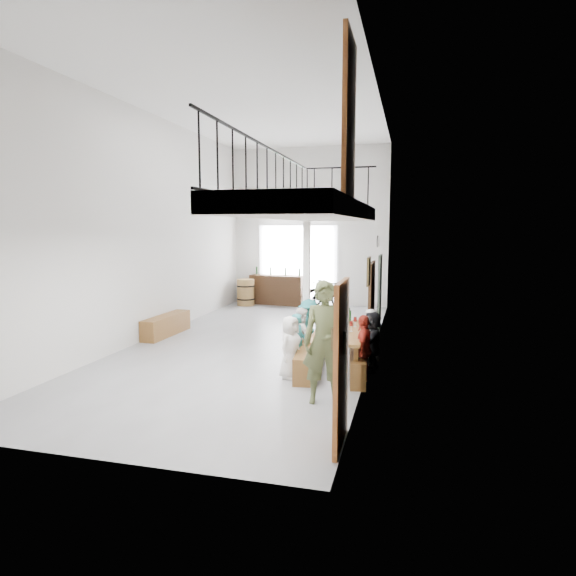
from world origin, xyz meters
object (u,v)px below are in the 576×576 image
(side_bench, at_px, (166,325))
(bicycle_near, at_px, (307,293))
(host_standing, at_px, (325,342))
(serving_counter, at_px, (278,290))
(bench_inner, at_px, (308,358))
(tasting_table, at_px, (338,335))
(oak_barrel, at_px, (246,292))

(side_bench, relative_size, bicycle_near, 1.06)
(side_bench, xyz_separation_m, host_standing, (4.75, -3.69, 0.71))
(host_standing, bearing_deg, serving_counter, 101.15)
(bench_inner, relative_size, side_bench, 1.15)
(tasting_table, relative_size, bicycle_near, 1.29)
(host_standing, bearing_deg, oak_barrel, 107.85)
(bench_inner, xyz_separation_m, side_bench, (-4.13, 2.05, 0.02))
(bench_inner, bearing_deg, serving_counter, 103.36)
(side_bench, height_order, bicycle_near, bicycle_near)
(side_bench, relative_size, oak_barrel, 1.98)
(side_bench, bearing_deg, bench_inner, -26.42)
(tasting_table, height_order, bicycle_near, bicycle_near)
(tasting_table, xyz_separation_m, oak_barrel, (-4.31, 6.93, -0.25))
(oak_barrel, height_order, host_standing, host_standing)
(side_bench, height_order, serving_counter, serving_counter)
(bicycle_near, bearing_deg, host_standing, -141.43)
(tasting_table, xyz_separation_m, bicycle_near, (-2.17, 7.33, -0.25))
(serving_counter, bearing_deg, oak_barrel, -148.89)
(side_bench, bearing_deg, tasting_table, -22.54)
(bench_inner, height_order, serving_counter, serving_counter)
(tasting_table, relative_size, serving_counter, 1.13)
(bench_inner, xyz_separation_m, host_standing, (0.62, -1.64, 0.73))
(bench_inner, distance_m, side_bench, 4.61)
(bench_inner, bearing_deg, oak_barrel, 111.53)
(tasting_table, bearing_deg, bicycle_near, 102.28)
(oak_barrel, relative_size, bicycle_near, 0.53)
(tasting_table, xyz_separation_m, serving_counter, (-3.26, 7.38, -0.18))
(serving_counter, distance_m, bicycle_near, 1.10)
(tasting_table, distance_m, side_bench, 5.11)
(side_bench, height_order, oak_barrel, oak_barrel)
(serving_counter, bearing_deg, tasting_table, -58.36)
(tasting_table, height_order, serving_counter, serving_counter)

